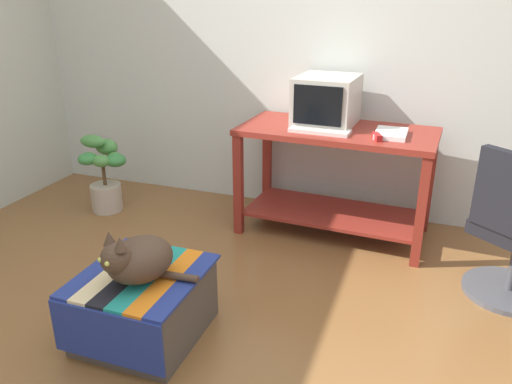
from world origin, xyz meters
TOP-DOWN VIEW (x-y plane):
  - ground_plane at (0.00, 0.00)m, footprint 14.00×14.00m
  - back_wall at (0.00, 2.05)m, footprint 8.00×0.10m
  - desk at (0.27, 1.60)m, footprint 1.36×0.70m
  - tv_monitor at (0.16, 1.71)m, footprint 0.42×0.48m
  - keyboard at (0.18, 1.46)m, footprint 0.41×0.17m
  - book at (0.63, 1.53)m, footprint 0.20×0.27m
  - ottoman_with_blanket at (-0.38, 0.09)m, footprint 0.58×0.64m
  - cat at (-0.36, 0.03)m, footprint 0.47×0.41m
  - potted_plant at (-1.52, 1.38)m, footprint 0.40×0.35m
  - stapler at (0.56, 1.41)m, footprint 0.08×0.11m
  - pen at (0.58, 1.66)m, footprint 0.12×0.08m

SIDE VIEW (x-z plane):
  - ground_plane at x=0.00m, z-range 0.00..0.00m
  - ottoman_with_blanket at x=-0.38m, z-range 0.00..0.36m
  - potted_plant at x=-1.52m, z-range -0.01..0.60m
  - cat at x=-0.36m, z-range 0.33..0.62m
  - desk at x=0.27m, z-range 0.14..0.92m
  - pen at x=0.58m, z-range 0.78..0.79m
  - keyboard at x=0.18m, z-range 0.78..0.80m
  - book at x=0.63m, z-range 0.78..0.81m
  - stapler at x=0.56m, z-range 0.78..0.82m
  - tv_monitor at x=0.16m, z-range 0.77..1.11m
  - back_wall at x=0.00m, z-range 0.00..2.60m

